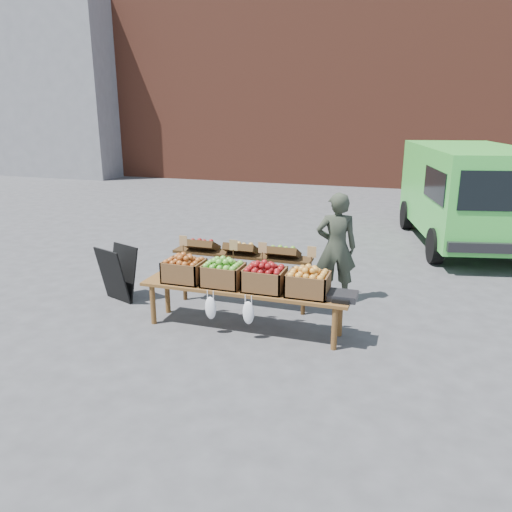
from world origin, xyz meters
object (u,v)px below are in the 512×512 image
(display_bench, at_px, (244,309))
(weighing_scale, at_px, (343,296))
(crate_russet_pears, at_px, (223,275))
(crate_red_apples, at_px, (264,280))
(crate_green_apples, at_px, (308,284))
(chalkboard_sign, at_px, (118,274))
(back_table, at_px, (242,272))
(vendor, at_px, (336,248))
(crate_golden_apples, at_px, (184,271))
(delivery_van, at_px, (467,197))

(display_bench, xyz_separation_m, weighing_scale, (1.25, 0.00, 0.33))
(crate_russet_pears, distance_m, crate_red_apples, 0.55)
(crate_russet_pears, relative_size, crate_green_apples, 1.00)
(crate_russet_pears, relative_size, crate_red_apples, 1.00)
(chalkboard_sign, relative_size, back_table, 0.39)
(vendor, relative_size, display_bench, 0.60)
(chalkboard_sign, xyz_separation_m, crate_golden_apples, (1.29, -0.40, 0.30))
(display_bench, xyz_separation_m, crate_green_apples, (0.82, 0.00, 0.42))
(vendor, distance_m, crate_russet_pears, 1.85)
(crate_red_apples, height_order, crate_green_apples, same)
(crate_golden_apples, xyz_separation_m, crate_green_apples, (1.65, 0.00, 0.00))
(weighing_scale, bearing_deg, display_bench, 180.00)
(delivery_van, relative_size, back_table, 2.16)
(crate_russet_pears, xyz_separation_m, crate_red_apples, (0.55, 0.00, 0.00))
(delivery_van, bearing_deg, crate_red_apples, -128.56)
(chalkboard_sign, bearing_deg, weighing_scale, 13.52)
(vendor, relative_size, crate_russet_pears, 3.24)
(delivery_van, distance_m, weighing_scale, 5.69)
(delivery_van, height_order, crate_red_apples, delivery_van)
(delivery_van, height_order, display_bench, delivery_van)
(delivery_van, distance_m, back_table, 5.73)
(crate_russet_pears, bearing_deg, crate_red_apples, 0.00)
(crate_red_apples, bearing_deg, weighing_scale, 0.00)
(delivery_van, distance_m, crate_red_apples, 6.05)
(vendor, distance_m, chalkboard_sign, 3.23)
(vendor, bearing_deg, crate_red_apples, 49.91)
(crate_green_apples, bearing_deg, weighing_scale, 0.00)
(display_bench, bearing_deg, crate_golden_apples, 180.00)
(vendor, height_order, crate_russet_pears, vendor)
(chalkboard_sign, bearing_deg, crate_red_apples, 10.81)
(back_table, relative_size, crate_golden_apples, 4.20)
(vendor, distance_m, display_bench, 1.76)
(vendor, relative_size, crate_golden_apples, 3.24)
(crate_green_apples, height_order, weighing_scale, crate_green_apples)
(crate_green_apples, distance_m, weighing_scale, 0.44)
(vendor, xyz_separation_m, crate_russet_pears, (-1.20, -1.41, -0.10))
(back_table, xyz_separation_m, crate_green_apples, (1.11, -0.72, 0.19))
(delivery_van, bearing_deg, weighing_scale, -119.71)
(chalkboard_sign, bearing_deg, vendor, 38.57)
(crate_red_apples, bearing_deg, crate_golden_apples, 180.00)
(display_bench, xyz_separation_m, crate_golden_apples, (-0.82, 0.00, 0.42))
(crate_green_apples, bearing_deg, display_bench, 180.00)
(vendor, relative_size, crate_green_apples, 3.24)
(delivery_van, xyz_separation_m, crate_russet_pears, (-3.22, -5.42, -0.31))
(crate_golden_apples, bearing_deg, back_table, 53.27)
(weighing_scale, bearing_deg, crate_russet_pears, 180.00)
(chalkboard_sign, relative_size, crate_green_apples, 1.66)
(display_bench, distance_m, crate_russet_pears, 0.51)
(chalkboard_sign, xyz_separation_m, crate_russet_pears, (1.84, -0.40, 0.30))
(delivery_van, bearing_deg, display_bench, -130.85)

